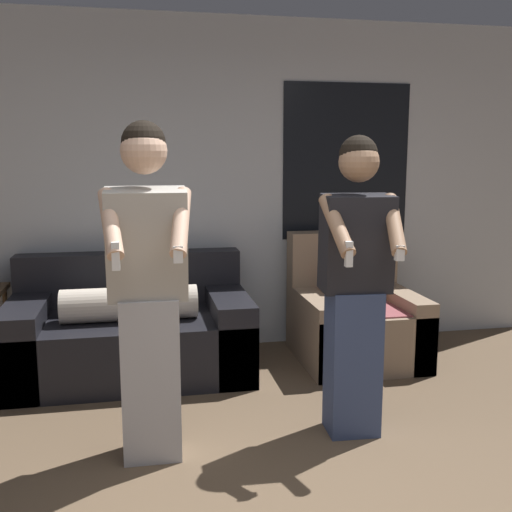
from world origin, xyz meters
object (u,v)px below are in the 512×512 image
object	(u,v)px
couch	(131,332)
armchair	(354,319)
person_left	(148,290)
person_right	(355,284)

from	to	relation	value
couch	armchair	xyz separation A→B (m)	(1.74, -0.00, 0.01)
person_left	person_right	distance (m)	1.16
couch	armchair	distance (m)	1.74
armchair	person_right	size ratio (longest dim) A/B	0.57
couch	person_left	bearing A→B (deg)	-85.01
person_left	person_right	size ratio (longest dim) A/B	1.04
couch	person_left	xyz separation A→B (m)	(0.12, -1.32, 0.61)
person_left	person_right	bearing A→B (deg)	3.38
armchair	person_right	xyz separation A→B (m)	(-0.47, -1.25, 0.57)
armchair	person_right	distance (m)	1.45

